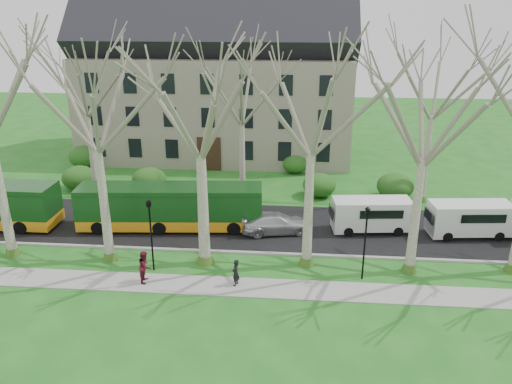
# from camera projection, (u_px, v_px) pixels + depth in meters

# --- Properties ---
(ground) EXTENTS (120.00, 120.00, 0.00)m
(ground) POSITION_uv_depth(u_px,v_px,m) (258.00, 266.00, 29.58)
(ground) COLOR #1F611B
(ground) RESTS_ON ground
(sidewalk) EXTENTS (70.00, 2.00, 0.06)m
(sidewalk) POSITION_uv_depth(u_px,v_px,m) (254.00, 288.00, 27.24)
(sidewalk) COLOR gray
(sidewalk) RESTS_ON ground
(road) EXTENTS (80.00, 8.00, 0.06)m
(road) POSITION_uv_depth(u_px,v_px,m) (264.00, 227.00, 34.71)
(road) COLOR black
(road) RESTS_ON ground
(curb) EXTENTS (80.00, 0.25, 0.14)m
(curb) POSITION_uv_depth(u_px,v_px,m) (260.00, 253.00, 30.96)
(curb) COLOR #A5A39E
(curb) RESTS_ON ground
(building) EXTENTS (26.50, 12.20, 16.00)m
(building) POSITION_uv_depth(u_px,v_px,m) (217.00, 75.00, 49.65)
(building) COLOR gray
(building) RESTS_ON ground
(tree_row_verge) EXTENTS (49.00, 7.00, 14.00)m
(tree_row_verge) POSITION_uv_depth(u_px,v_px,m) (258.00, 151.00, 27.42)
(tree_row_verge) COLOR gray
(tree_row_verge) RESTS_ON ground
(tree_row_far) EXTENTS (33.00, 7.00, 12.00)m
(tree_row_far) POSITION_uv_depth(u_px,v_px,m) (252.00, 125.00, 37.86)
(tree_row_far) COLOR gray
(tree_row_far) RESTS_ON ground
(lamp_row) EXTENTS (36.22, 0.22, 4.30)m
(lamp_row) POSITION_uv_depth(u_px,v_px,m) (256.00, 234.00, 27.75)
(lamp_row) COLOR black
(lamp_row) RESTS_ON ground
(hedges) EXTENTS (30.60, 8.60, 2.00)m
(hedges) POSITION_uv_depth(u_px,v_px,m) (217.00, 174.00, 42.67)
(hedges) COLOR #164D18
(hedges) RESTS_ON ground
(bus_follow) EXTENTS (12.62, 3.57, 3.11)m
(bus_follow) POSITION_uv_depth(u_px,v_px,m) (171.00, 206.00, 34.07)
(bus_follow) COLOR #123F15
(bus_follow) RESTS_ON road
(sedan) EXTENTS (5.07, 2.90, 1.38)m
(sedan) POSITION_uv_depth(u_px,v_px,m) (276.00, 223.00, 33.61)
(sedan) COLOR silver
(sedan) RESTS_ON road
(van_a) EXTENTS (5.37, 2.42, 2.27)m
(van_a) POSITION_uv_depth(u_px,v_px,m) (371.00, 215.00, 33.69)
(van_a) COLOR silver
(van_a) RESTS_ON road
(van_b) EXTENTS (5.44, 2.43, 2.30)m
(van_b) POSITION_uv_depth(u_px,v_px,m) (470.00, 220.00, 32.98)
(van_b) COLOR silver
(van_b) RESTS_ON road
(pedestrian_a) EXTENTS (0.52, 0.65, 1.54)m
(pedestrian_a) POSITION_uv_depth(u_px,v_px,m) (236.00, 272.00, 27.19)
(pedestrian_a) COLOR black
(pedestrian_a) RESTS_ON sidewalk
(pedestrian_b) EXTENTS (0.72, 0.91, 1.83)m
(pedestrian_b) POSITION_uv_depth(u_px,v_px,m) (145.00, 266.00, 27.53)
(pedestrian_b) COLOR maroon
(pedestrian_b) RESTS_ON sidewalk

